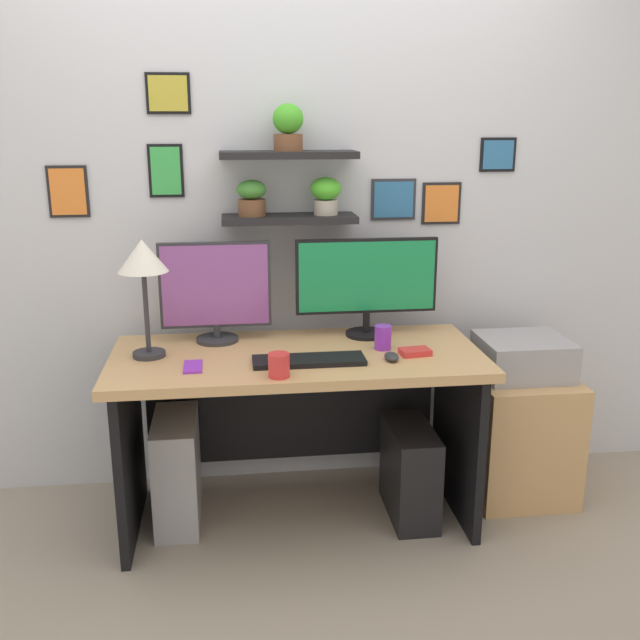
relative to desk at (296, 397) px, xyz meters
name	(u,v)px	position (x,y,z in m)	size (l,w,h in m)	color
ground_plane	(299,517)	(0.00, -0.05, -0.54)	(8.00, 8.00, 0.00)	gray
back_wall_assembly	(287,193)	(0.00, 0.38, 0.82)	(4.40, 0.24, 2.70)	silver
desk	(296,397)	(0.00, 0.00, 0.00)	(1.51, 0.68, 0.75)	tan
monitor_left	(215,291)	(-0.32, 0.16, 0.43)	(0.47, 0.18, 0.43)	#2D2D33
monitor_right	(367,282)	(0.32, 0.16, 0.46)	(0.62, 0.18, 0.43)	black
keyboard	(309,360)	(0.03, -0.18, 0.22)	(0.44, 0.14, 0.02)	black
computer_mouse	(392,357)	(0.36, -0.19, 0.23)	(0.06, 0.09, 0.03)	#2D2D33
desk_lamp	(143,264)	(-0.59, -0.02, 0.59)	(0.19, 0.19, 0.47)	#2D2D33
cell_phone	(193,367)	(-0.41, -0.18, 0.22)	(0.07, 0.14, 0.01)	purple
coffee_mug	(279,365)	(-0.09, -0.32, 0.26)	(0.08, 0.08, 0.09)	red
pen_cup	(383,337)	(0.36, -0.04, 0.26)	(0.07, 0.07, 0.10)	purple
scissors_tray	(415,352)	(0.47, -0.13, 0.23)	(0.12, 0.08, 0.02)	red
drawer_cabinet	(517,433)	(1.02, 0.07, -0.25)	(0.44, 0.50, 0.57)	tan
printer	(523,357)	(1.02, 0.07, 0.12)	(0.38, 0.34, 0.17)	#9E9EA3
computer_tower_left	(177,470)	(-0.51, -0.01, -0.30)	(0.18, 0.40, 0.47)	#99999E
computer_tower_right	(410,471)	(0.48, -0.09, -0.33)	(0.18, 0.40, 0.41)	black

